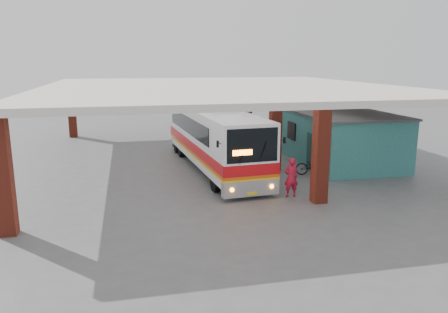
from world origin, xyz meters
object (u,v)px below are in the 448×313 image
pedestrian (291,177)px  motorcycle (314,166)px  red_chair (270,144)px  coach_bus (214,137)px

pedestrian → motorcycle: bearing=-127.3°
pedestrian → red_chair: size_ratio=2.15×
coach_bus → red_chair: bearing=38.3°
pedestrian → red_chair: (2.54, 10.63, -0.53)m
pedestrian → red_chair: bearing=-102.4°
coach_bus → pedestrian: 6.54m
motorcycle → red_chair: motorcycle is taller
motorcycle → red_chair: 7.29m
red_chair → pedestrian: bearing=-128.3°
motorcycle → red_chair: bearing=19.2°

